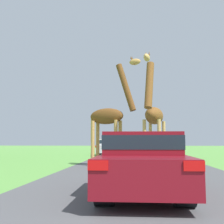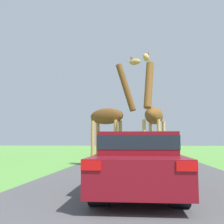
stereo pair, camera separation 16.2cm
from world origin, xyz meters
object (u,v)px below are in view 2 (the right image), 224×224
car_lead_maroon (138,161)px  giraffe_near_road (110,117)px  car_queue_right (157,149)px  car_far_ahead (130,146)px  giraffe_companion (153,114)px  car_queue_left (111,147)px

car_lead_maroon → giraffe_near_road: bearing=100.8°
car_queue_right → car_lead_maroon: bearing=-95.8°
car_lead_maroon → car_far_ahead: size_ratio=0.91×
giraffe_companion → giraffe_near_road: bearing=-10.4°
car_queue_right → car_far_ahead: (-2.09, 11.30, -0.00)m
giraffe_near_road → car_lead_maroon: size_ratio=1.25×
giraffe_companion → car_queue_right: bearing=-80.6°
giraffe_near_road → car_lead_maroon: (1.34, -7.05, -1.66)m
car_queue_right → car_far_ahead: car_queue_right is taller
car_queue_right → giraffe_near_road: bearing=-116.5°
car_lead_maroon → car_far_ahead: (-0.85, 23.54, -0.01)m
giraffe_companion → car_far_ahead: giraffe_companion is taller
car_lead_maroon → car_far_ahead: 23.55m
car_queue_left → car_far_ahead: size_ratio=0.99×
car_far_ahead → car_queue_left: bearing=-105.2°
giraffe_companion → car_far_ahead: (-1.54, 17.43, -1.68)m
car_lead_maroon → car_far_ahead: car_lead_maroon is taller
giraffe_companion → car_queue_left: bearing=-61.3°
car_queue_right → car_far_ahead: size_ratio=0.90×
giraffe_near_road → giraffe_companion: (2.04, -0.94, 0.00)m
giraffe_near_road → car_far_ahead: (0.50, 16.48, -1.67)m
giraffe_companion → car_lead_maroon: size_ratio=1.17×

